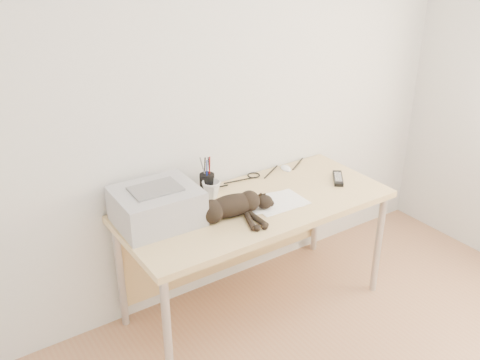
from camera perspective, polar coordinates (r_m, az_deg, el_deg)
wall_back at (r=3.16m, az=-1.95°, el=9.11°), size 3.50×0.00×3.50m
desk at (r=3.22m, az=0.83°, el=-3.96°), size 1.60×0.70×0.74m
printer at (r=2.89m, az=-8.88°, el=-2.73°), size 0.44×0.38×0.21m
papers at (r=3.11m, az=3.79°, el=-2.36°), size 0.37×0.29×0.01m
cat at (r=2.92m, az=-1.13°, el=-2.97°), size 0.58×0.32×0.13m
mug at (r=3.14m, az=-3.07°, el=-1.02°), size 0.15×0.15×0.10m
pen_cup at (r=3.19m, az=-3.53°, el=-0.33°), size 0.09×0.09×0.23m
remote_grey at (r=3.08m, az=-3.68°, el=-2.46°), size 0.09×0.17×0.02m
remote_black at (r=3.42m, az=10.41°, el=0.17°), size 0.17×0.19×0.02m
mouse at (r=3.53m, az=4.93°, el=1.41°), size 0.09×0.12×0.03m
cable_tangle at (r=3.32m, az=-1.35°, el=-0.30°), size 1.36×0.08×0.01m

